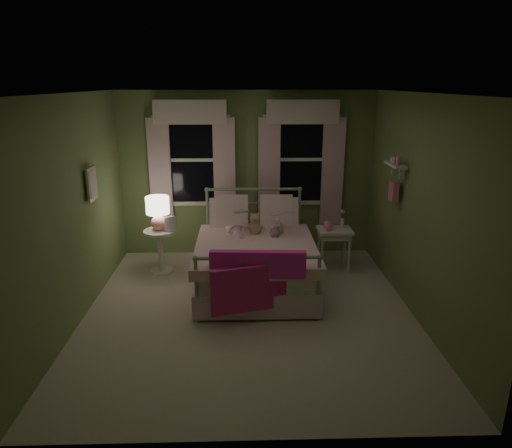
{
  "coord_description": "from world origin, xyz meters",
  "views": [
    {
      "loc": [
        -0.07,
        -5.03,
        2.72
      ],
      "look_at": [
        0.1,
        0.45,
        1.0
      ],
      "focal_mm": 32.0,
      "sensor_mm": 36.0,
      "label": 1
    }
  ],
  "objects_px": {
    "child_right": "(274,213)",
    "table_lamp": "(158,210)",
    "nightstand_right": "(334,235)",
    "teddy_bear": "(255,225)",
    "bed": "(255,259)",
    "child_left": "(235,209)",
    "nightstand_left": "(160,245)"
  },
  "relations": [
    {
      "from": "bed",
      "to": "child_left",
      "type": "xyz_separation_m",
      "value": [
        -0.28,
        0.42,
        0.6
      ]
    },
    {
      "from": "child_left",
      "to": "child_right",
      "type": "height_order",
      "value": "child_left"
    },
    {
      "from": "nightstand_left",
      "to": "table_lamp",
      "type": "xyz_separation_m",
      "value": [
        0.0,
        0.0,
        0.54
      ]
    },
    {
      "from": "nightstand_left",
      "to": "nightstand_right",
      "type": "relative_size",
      "value": 1.02
    },
    {
      "from": "bed",
      "to": "nightstand_left",
      "type": "relative_size",
      "value": 3.13
    },
    {
      "from": "table_lamp",
      "to": "nightstand_right",
      "type": "xyz_separation_m",
      "value": [
        2.57,
        -0.01,
        -0.4
      ]
    },
    {
      "from": "teddy_bear",
      "to": "nightstand_right",
      "type": "relative_size",
      "value": 0.5
    },
    {
      "from": "nightstand_left",
      "to": "child_right",
      "type": "bearing_deg",
      "value": -2.68
    },
    {
      "from": "child_left",
      "to": "teddy_bear",
      "type": "distance_m",
      "value": 0.38
    },
    {
      "from": "child_left",
      "to": "teddy_bear",
      "type": "xyz_separation_m",
      "value": [
        0.28,
        -0.16,
        -0.19
      ]
    },
    {
      "from": "table_lamp",
      "to": "teddy_bear",
      "type": "bearing_deg",
      "value": -9.69
    },
    {
      "from": "bed",
      "to": "nightstand_right",
      "type": "distance_m",
      "value": 1.29
    },
    {
      "from": "nightstand_right",
      "to": "teddy_bear",
      "type": "bearing_deg",
      "value": -169.22
    },
    {
      "from": "child_right",
      "to": "table_lamp",
      "type": "bearing_deg",
      "value": 1.01
    },
    {
      "from": "child_left",
      "to": "teddy_bear",
      "type": "relative_size",
      "value": 2.59
    },
    {
      "from": "teddy_bear",
      "to": "nightstand_right",
      "type": "height_order",
      "value": "teddy_bear"
    },
    {
      "from": "bed",
      "to": "child_right",
      "type": "xyz_separation_m",
      "value": [
        0.28,
        0.42,
        0.54
      ]
    },
    {
      "from": "teddy_bear",
      "to": "nightstand_left",
      "type": "distance_m",
      "value": 1.45
    },
    {
      "from": "table_lamp",
      "to": "child_left",
      "type": "bearing_deg",
      "value": -4.04
    },
    {
      "from": "nightstand_left",
      "to": "nightstand_right",
      "type": "xyz_separation_m",
      "value": [
        2.57,
        -0.01,
        0.13
      ]
    },
    {
      "from": "bed",
      "to": "table_lamp",
      "type": "bearing_deg",
      "value": 160.17
    },
    {
      "from": "table_lamp",
      "to": "nightstand_right",
      "type": "distance_m",
      "value": 2.6
    },
    {
      "from": "child_left",
      "to": "child_right",
      "type": "relative_size",
      "value": 1.16
    },
    {
      "from": "child_left",
      "to": "child_right",
      "type": "bearing_deg",
      "value": 168.2
    },
    {
      "from": "teddy_bear",
      "to": "nightstand_right",
      "type": "xyz_separation_m",
      "value": [
        1.18,
        0.22,
        -0.24
      ]
    },
    {
      "from": "bed",
      "to": "child_left",
      "type": "bearing_deg",
      "value": 123.6
    },
    {
      "from": "child_left",
      "to": "table_lamp",
      "type": "distance_m",
      "value": 1.11
    },
    {
      "from": "teddy_bear",
      "to": "table_lamp",
      "type": "distance_m",
      "value": 1.41
    },
    {
      "from": "bed",
      "to": "table_lamp",
      "type": "relative_size",
      "value": 4.12
    },
    {
      "from": "table_lamp",
      "to": "nightstand_left",
      "type": "bearing_deg",
      "value": 0.0
    },
    {
      "from": "teddy_bear",
      "to": "nightstand_right",
      "type": "bearing_deg",
      "value": 10.78
    },
    {
      "from": "nightstand_left",
      "to": "table_lamp",
      "type": "bearing_deg",
      "value": 0.0
    }
  ]
}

